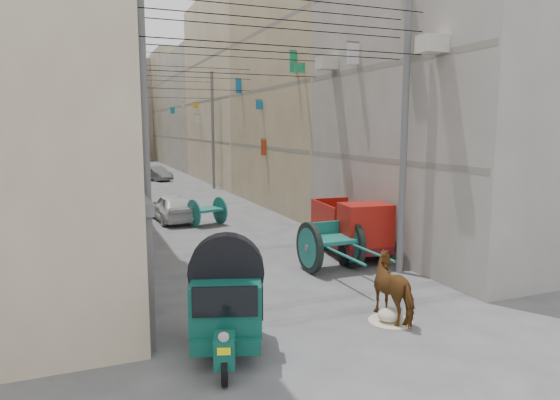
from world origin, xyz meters
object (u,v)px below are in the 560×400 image
tonga_cart (331,244)px  distant_car_white (172,207)px  feed_sack (391,315)px  horse (397,288)px  distant_car_grey (156,173)px  second_cart (207,211)px  mini_truck (355,231)px  auto_rickshaw (227,300)px  distant_car_green (127,173)px

tonga_cart → distant_car_white: (-3.04, 9.72, -0.15)m
feed_sack → horse: size_ratio=0.37×
feed_sack → distant_car_white: distant_car_white is taller
distant_car_white → distant_car_grey: 18.38m
feed_sack → second_cart: bearing=95.5°
second_cart → feed_sack: bearing=-100.1°
distant_car_grey → distant_car_white: bearing=-115.1°
distant_car_white → distant_car_grey: size_ratio=1.07×
mini_truck → distant_car_grey: bearing=101.6°
auto_rickshaw → horse: bearing=21.1°
tonga_cart → distant_car_green: 28.82m
second_cart → horse: bearing=-99.0°
distant_car_white → distant_car_grey: (1.86, 18.29, -0.06)m
tonga_cart → feed_sack: (-0.64, -4.08, -0.63)m
distant_car_white → second_cart: bearing=123.6°
distant_car_grey → auto_rickshaw: bearing=-115.0°
auto_rickshaw → distant_car_white: size_ratio=0.69×
feed_sack → distant_car_green: bearing=94.8°
distant_car_white → distant_car_green: 18.90m
mini_truck → second_cart: mini_truck is taller
distant_car_green → horse: bearing=85.6°
distant_car_green → second_cart: bearing=84.8°
tonga_cart → distant_car_white: bearing=106.2°
tonga_cart → distant_car_white: tonga_cart is taller
distant_car_white → horse: bearing=96.5°
auto_rickshaw → tonga_cart: bearing=61.5°
auto_rickshaw → distant_car_grey: auto_rickshaw is taller
tonga_cart → mini_truck: 1.64m
mini_truck → horse: size_ratio=2.13×
second_cart → feed_sack: second_cart is taller
auto_rickshaw → distant_car_white: auto_rickshaw is taller
auto_rickshaw → distant_car_grey: 32.35m
tonga_cart → mini_truck: (1.36, 0.92, 0.14)m
mini_truck → feed_sack: 5.44m
tonga_cart → distant_car_green: tonga_cart is taller
mini_truck → distant_car_green: 28.11m
auto_rickshaw → second_cart: size_ratio=1.57×
distant_car_grey → distant_car_green: bearing=145.2°
mini_truck → feed_sack: mini_truck is taller
second_cart → feed_sack: (1.17, -12.23, -0.49)m
second_cart → horse: (1.39, -12.10, 0.07)m
second_cart → feed_sack: 12.29m
horse → distant_car_green: bearing=-85.0°
auto_rickshaw → distant_car_grey: bearing=102.2°
mini_truck → distant_car_white: (-4.39, 8.80, -0.29)m
feed_sack → distant_car_green: (-2.76, 32.70, 0.44)m
mini_truck → distant_car_green: mini_truck is taller
feed_sack → tonga_cart: bearing=81.2°
auto_rickshaw → tonga_cart: size_ratio=0.77×
feed_sack → distant_car_green: 32.82m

